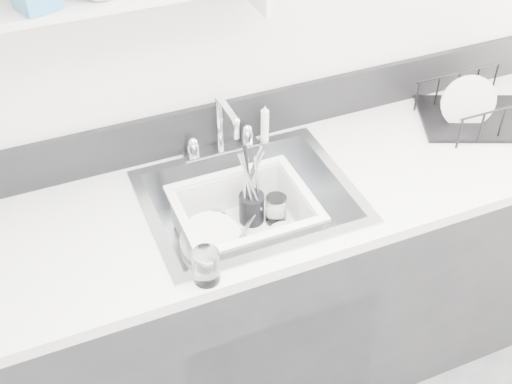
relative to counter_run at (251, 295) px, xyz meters
name	(u,v)px	position (x,y,z in m)	size (l,w,h in m)	color
room_shell	(462,134)	(0.00, -0.80, 1.22)	(3.50, 3.00, 2.60)	silver
counter_run	(251,295)	(0.00, 0.00, 0.00)	(3.20, 0.62, 0.92)	black
backsplash	(215,125)	(0.00, 0.30, 0.54)	(3.20, 0.02, 0.16)	black
sink	(250,218)	(0.00, 0.00, 0.37)	(0.64, 0.52, 0.20)	silver
faucet	(221,138)	(0.00, 0.25, 0.52)	(0.26, 0.18, 0.23)	silver
side_sprayer	(265,123)	(0.16, 0.25, 0.53)	(0.03, 0.03, 0.14)	white
wall_shelf	(88,4)	(-0.35, 0.23, 1.05)	(1.00, 0.16, 0.12)	silver
wash_tub	(245,221)	(-0.02, -0.01, 0.37)	(0.42, 0.34, 0.16)	white
plate_stack	(214,245)	(-0.13, -0.03, 0.33)	(0.24, 0.23, 0.09)	white
utensil_cup	(251,206)	(0.03, 0.06, 0.37)	(0.08, 0.08, 0.28)	black
ladle	(236,227)	(-0.04, 0.01, 0.34)	(0.26, 0.09, 0.07)	silver
tumbler_in_tub	(276,209)	(0.10, 0.02, 0.36)	(0.07, 0.07, 0.10)	white
tumbler_counter	(206,266)	(-0.23, -0.27, 0.51)	(0.07, 0.07, 0.10)	white
dish_rack	(479,104)	(0.90, 0.08, 0.53)	(0.38, 0.29, 0.13)	black
bowl_small	(284,236)	(0.09, -0.07, 0.32)	(0.10, 0.10, 0.03)	white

